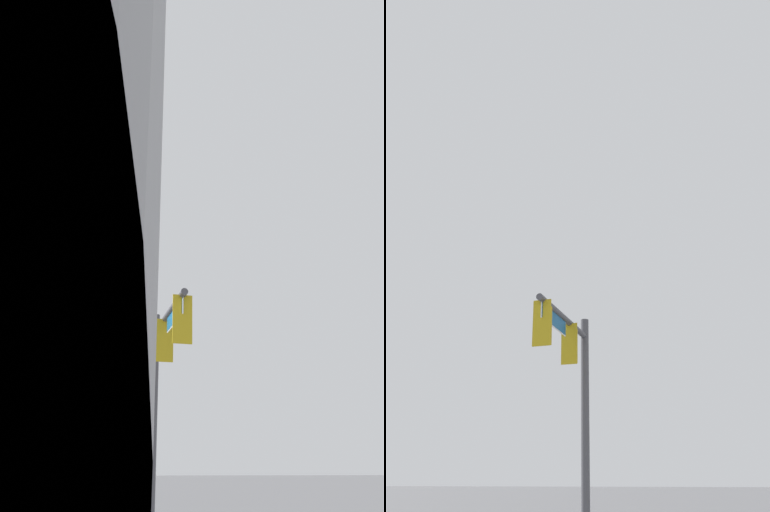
% 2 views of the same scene
% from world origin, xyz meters
% --- Properties ---
extents(signal_pole_near, '(4.43, 0.66, 6.63)m').
position_xyz_m(signal_pole_near, '(-5.27, -6.07, 4.48)').
color(signal_pole_near, '#47474C').
rests_on(signal_pole_near, ground_plane).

